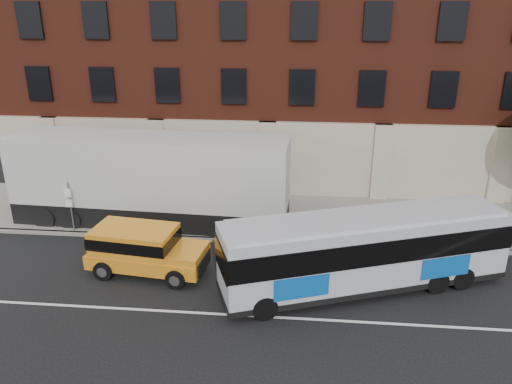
# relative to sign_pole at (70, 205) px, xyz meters

# --- Properties ---
(ground) EXTENTS (120.00, 120.00, 0.00)m
(ground) POSITION_rel_sign_pole_xyz_m (8.50, -6.15, -1.45)
(ground) COLOR black
(ground) RESTS_ON ground
(sidewalk) EXTENTS (60.00, 6.00, 0.15)m
(sidewalk) POSITION_rel_sign_pole_xyz_m (8.50, 2.85, -1.38)
(sidewalk) COLOR gray
(sidewalk) RESTS_ON ground
(kerb) EXTENTS (60.00, 0.25, 0.15)m
(kerb) POSITION_rel_sign_pole_xyz_m (8.50, -0.15, -1.38)
(kerb) COLOR gray
(kerb) RESTS_ON ground
(lane_line) EXTENTS (60.00, 0.12, 0.01)m
(lane_line) POSITION_rel_sign_pole_xyz_m (8.50, -5.65, -1.45)
(lane_line) COLOR silver
(lane_line) RESTS_ON ground
(building) EXTENTS (30.00, 12.10, 15.00)m
(building) POSITION_rel_sign_pole_xyz_m (8.49, 10.77, 6.13)
(building) COLOR #5A2215
(building) RESTS_ON sidewalk
(sign_pole) EXTENTS (0.30, 0.20, 2.50)m
(sign_pole) POSITION_rel_sign_pole_xyz_m (0.00, 0.00, 0.00)
(sign_pole) COLOR slate
(sign_pole) RESTS_ON ground
(city_bus) EXTENTS (10.78, 5.78, 2.92)m
(city_bus) POSITION_rel_sign_pole_xyz_m (12.76, -3.45, 0.16)
(city_bus) COLOR #B5B8C1
(city_bus) RESTS_ON ground
(yellow_suv) EXTENTS (4.92, 2.55, 1.84)m
(yellow_suv) POSITION_rel_sign_pole_xyz_m (4.28, -3.04, -0.40)
(yellow_suv) COLOR orange
(yellow_suv) RESTS_ON ground
(shipping_container) EXTENTS (13.02, 3.28, 4.30)m
(shipping_container) POSITION_rel_sign_pole_xyz_m (3.32, 1.45, 0.68)
(shipping_container) COLOR black
(shipping_container) RESTS_ON ground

